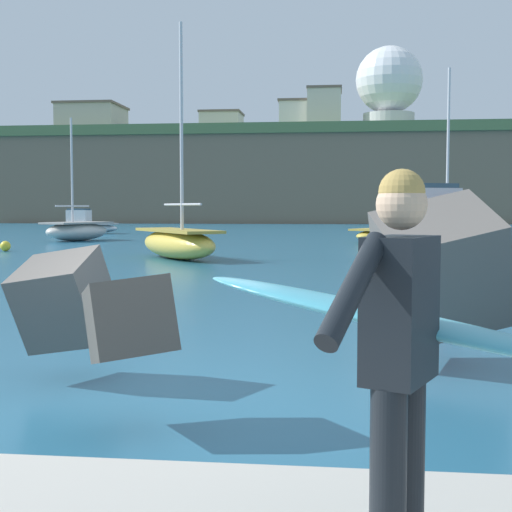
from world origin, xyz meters
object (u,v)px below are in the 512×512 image
Objects in this scene: boat_near_left at (446,239)px; boat_near_centre at (83,226)px; station_building_west at (307,118)px; station_building_annex at (324,110)px; surfer_with_board at (400,343)px; boat_mid_right at (77,230)px; mooring_buoy_middle at (5,246)px; radar_dome at (389,85)px; station_building_east at (92,120)px; station_building_central at (222,127)px; boat_far_left at (432,250)px; boat_far_right at (178,242)px; boat_mid_centre at (389,232)px.

boat_near_left reaches higher than boat_near_centre.
station_building_west is 1.35× the size of station_building_annex.
boat_mid_right is (-14.76, 35.24, -0.69)m from surfer_with_board.
surfer_with_board is 4.68× the size of mooring_buoy_middle.
mooring_buoy_middle is 0.04× the size of radar_dome.
surfer_with_board is 96.88m from station_building_east.
station_building_west is (10.45, 55.73, 13.01)m from boat_mid_right.
station_building_central is at bearing 139.20° from station_building_annex.
station_building_annex reaches higher than boat_mid_right.
boat_far_left is 0.64× the size of station_building_east.
station_building_annex is at bearing -2.64° from station_building_east.
mooring_buoy_middle is (-14.32, 25.69, -1.06)m from surfer_with_board.
boat_near_left is 0.95× the size of boat_far_right.
station_building_west is at bearing 1.56° from station_building_east.
station_building_central reaches higher than boat_near_left.
station_building_annex is (12.27, 63.06, 14.04)m from mooring_buoy_middle.
boat_mid_centre is 70.45m from station_building_central.
boat_mid_right is 0.66× the size of radar_dome.
boat_far_left is 0.51× the size of radar_dome.
station_building_annex reaches higher than mooring_buoy_middle.
station_building_west is at bearing 94.89° from boat_far_left.
boat_far_right is 18.94× the size of mooring_buoy_middle.
boat_far_right is 0.81× the size of radar_dome.
radar_dome is (20.75, 52.71, 16.49)m from boat_mid_right.
boat_mid_centre is 0.55× the size of radar_dome.
boat_near_centre reaches higher than mooring_buoy_middle.
boat_mid_right is at bearing 161.29° from boat_near_left.
station_building_west is 17.22m from station_building_central.
boat_near_left is (4.44, 28.74, -0.81)m from surfer_with_board.
boat_mid_right reaches higher than boat_mid_centre.
boat_mid_centre is 17.24m from boat_mid_right.
boat_far_left is at bearing -38.99° from boat_far_right.
station_building_east is (-18.39, 54.95, 13.02)m from boat_mid_right.
radar_dome is (3.52, 52.14, 16.52)m from boat_mid_centre.
boat_far_left reaches higher than boat_near_centre.
boat_mid_centre is at bearing -85.12° from station_building_annex.
boat_mid_centre is at bearing 1.87° from boat_mid_right.
radar_dome reaches higher than boat_far_left.
station_building_east is at bearing 176.73° from radar_dome.
station_building_central reaches higher than mooring_buoy_middle.
boat_near_centre is at bearing -107.41° from station_building_west.
boat_mid_centre is (2.47, 35.81, -0.72)m from surfer_with_board.
station_building_west is 3.24m from station_building_annex.
radar_dome is at bearing 59.79° from boat_near_centre.
boat_near_centre is (-18.40, 46.06, -0.71)m from surfer_with_board.
boat_mid_centre is at bearing -93.86° from radar_dome.
boat_far_right reaches higher than boat_near_left.
boat_near_centre is at bearing -90.94° from station_building_central.
boat_mid_right is at bearing 123.65° from boat_far_right.
boat_far_right is at bearing -100.33° from radar_dome.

